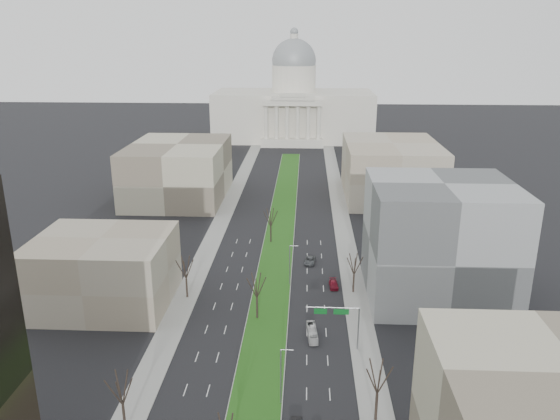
% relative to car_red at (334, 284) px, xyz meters
% --- Properties ---
extents(ground, '(600.00, 600.00, 0.00)m').
position_rel_car_red_xyz_m(ground, '(-13.18, 25.69, -0.65)').
color(ground, black).
rests_on(ground, ground).
extents(median, '(8.00, 222.03, 0.20)m').
position_rel_car_red_xyz_m(median, '(-13.18, 24.67, -0.55)').
color(median, '#999993').
rests_on(median, ground).
extents(sidewalk_left, '(5.00, 330.00, 0.15)m').
position_rel_car_red_xyz_m(sidewalk_left, '(-30.68, 0.69, -0.57)').
color(sidewalk_left, gray).
rests_on(sidewalk_left, ground).
extents(sidewalk_right, '(5.00, 330.00, 0.15)m').
position_rel_car_red_xyz_m(sidewalk_right, '(4.32, 0.69, -0.57)').
color(sidewalk_right, gray).
rests_on(sidewalk_right, ground).
extents(capitol, '(80.00, 46.00, 55.00)m').
position_rel_car_red_xyz_m(capitol, '(-13.18, 175.27, 15.66)').
color(capitol, beige).
rests_on(capitol, ground).
extents(building_beige_left, '(26.00, 22.00, 14.00)m').
position_rel_car_red_xyz_m(building_beige_left, '(-46.18, -9.31, 6.35)').
color(building_beige_left, tan).
rests_on(building_beige_left, ground).
extents(building_grey_right, '(28.00, 26.00, 24.00)m').
position_rel_car_red_xyz_m(building_grey_right, '(20.82, -2.31, 11.35)').
color(building_grey_right, '#5A5C5F').
rests_on(building_grey_right, ground).
extents(building_far_left, '(30.00, 40.00, 18.00)m').
position_rel_car_red_xyz_m(building_far_left, '(-48.18, 65.69, 8.35)').
color(building_far_left, gray).
rests_on(building_far_left, ground).
extents(building_far_right, '(30.00, 40.00, 18.00)m').
position_rel_car_red_xyz_m(building_far_right, '(21.82, 70.69, 8.35)').
color(building_far_right, tan).
rests_on(building_far_right, ground).
extents(tree_left_mid, '(5.40, 5.40, 9.72)m').
position_rel_car_red_xyz_m(tree_left_mid, '(-30.38, -46.31, 6.35)').
color(tree_left_mid, black).
rests_on(tree_left_mid, ground).
extents(tree_left_far, '(5.28, 5.28, 9.50)m').
position_rel_car_red_xyz_m(tree_left_far, '(-30.38, -6.31, 6.19)').
color(tree_left_far, black).
rests_on(tree_left_far, ground).
extents(tree_right_mid, '(5.52, 5.52, 9.94)m').
position_rel_car_red_xyz_m(tree_right_mid, '(4.02, -42.31, 6.51)').
color(tree_right_mid, black).
rests_on(tree_right_mid, ground).
extents(tree_right_far, '(5.04, 5.04, 9.07)m').
position_rel_car_red_xyz_m(tree_right_far, '(4.02, -2.31, 5.88)').
color(tree_right_far, black).
rests_on(tree_right_far, ground).
extents(tree_median_b, '(5.40, 5.40, 9.72)m').
position_rel_car_red_xyz_m(tree_median_b, '(-15.18, -14.31, 6.35)').
color(tree_median_b, black).
rests_on(tree_median_b, ground).
extents(tree_median_c, '(5.40, 5.40, 9.72)m').
position_rel_car_red_xyz_m(tree_median_c, '(-15.18, 25.69, 6.35)').
color(tree_median_c, black).
rests_on(tree_median_c, ground).
extents(streetlamp_median_b, '(1.90, 0.20, 9.16)m').
position_rel_car_red_xyz_m(streetlamp_median_b, '(-9.42, -39.31, 4.16)').
color(streetlamp_median_b, gray).
rests_on(streetlamp_median_b, ground).
extents(streetlamp_median_c, '(1.90, 0.20, 9.16)m').
position_rel_car_red_xyz_m(streetlamp_median_c, '(-9.42, 0.69, 4.16)').
color(streetlamp_median_c, gray).
rests_on(streetlamp_median_c, ground).
extents(mast_arm_signs, '(9.12, 0.24, 8.09)m').
position_rel_car_red_xyz_m(mast_arm_signs, '(0.31, -24.29, 5.46)').
color(mast_arm_signs, gray).
rests_on(mast_arm_signs, ground).
extents(car_red, '(2.01, 4.55, 1.30)m').
position_rel_car_red_xyz_m(car_red, '(0.00, 0.00, 0.00)').
color(car_red, maroon).
rests_on(car_red, ground).
extents(car_grey_far, '(2.86, 5.20, 1.38)m').
position_rel_car_red_xyz_m(car_grey_far, '(-4.99, 12.65, 0.04)').
color(car_grey_far, '#4B4E52').
rests_on(car_grey_far, ground).
extents(box_van, '(2.13, 6.72, 1.84)m').
position_rel_car_red_xyz_m(box_van, '(-4.74, -20.61, 0.27)').
color(box_van, silver).
rests_on(box_van, ground).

